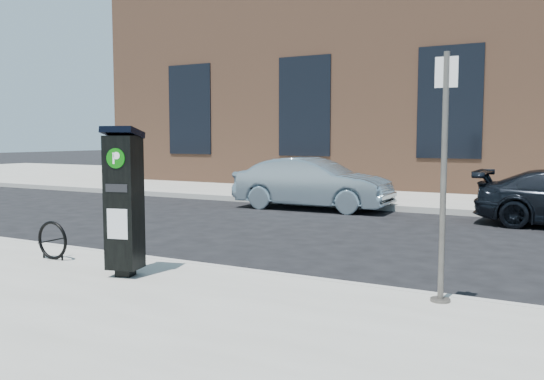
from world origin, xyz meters
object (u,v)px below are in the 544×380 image
Objects in this scene: parking_kiosk at (124,200)px; car_silver at (313,184)px; sign_pole at (444,180)px; bike_rack at (52,241)px.

parking_kiosk is 8.57m from car_silver.
car_silver is (-5.05, 7.70, -0.78)m from sign_pole.
parking_kiosk is at bearing -10.09° from bike_rack.
bike_rack is at bearing 157.51° from parking_kiosk.
bike_rack is at bearing 174.95° from car_silver.
sign_pole is 4.68× the size of bike_rack.
car_silver is (-1.26, 8.46, -0.44)m from parking_kiosk.
car_silver reaches higher than bike_rack.
bike_rack is at bearing -178.34° from sign_pole.
sign_pole is at bearing -149.25° from car_silver.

